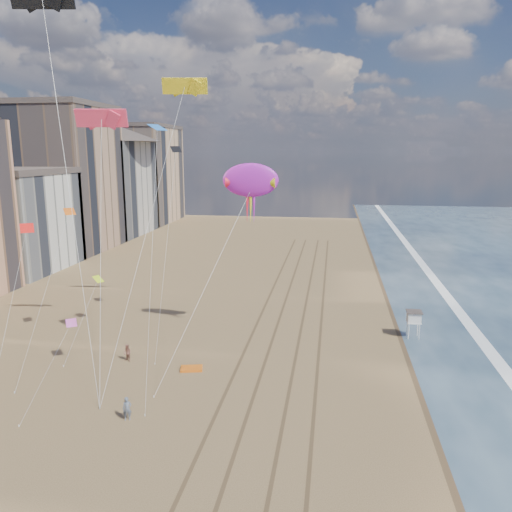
{
  "coord_description": "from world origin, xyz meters",
  "views": [
    {
      "loc": [
        7.17,
        -21.88,
        19.65
      ],
      "look_at": [
        -0.27,
        26.0,
        9.5
      ],
      "focal_mm": 35.0,
      "sensor_mm": 36.0,
      "label": 1
    }
  ],
  "objects": [
    {
      "name": "lifeguard_stand",
      "position": [
        16.09,
        30.99,
        2.28
      ],
      "size": [
        1.64,
        1.64,
        2.96
      ],
      "color": "white",
      "rests_on": "ground"
    },
    {
      "name": "kite_flyer_a",
      "position": [
        -7.54,
        10.23,
        0.9
      ],
      "size": [
        0.76,
        0.63,
        1.8
      ],
      "primitive_type": "imported",
      "rotation": [
        0.0,
        0.0,
        0.35
      ],
      "color": "slate",
      "rests_on": "ground"
    },
    {
      "name": "tracks",
      "position": [
        2.55,
        30.0,
        0.01
      ],
      "size": [
        7.68,
        120.0,
        0.01
      ],
      "color": "brown",
      "rests_on": "ground"
    },
    {
      "name": "show_kite",
      "position": [
        -0.95,
        26.83,
        16.87
      ],
      "size": [
        5.46,
        7.07,
        21.29
      ],
      "color": "#B01CB7",
      "rests_on": "ground"
    },
    {
      "name": "parafoils",
      "position": [
        -14.43,
        25.32,
        27.9
      ],
      "size": [
        15.0,
        11.47,
        11.92
      ],
      "color": "black",
      "rests_on": "ground"
    },
    {
      "name": "buildings",
      "position": [
        -45.73,
        65.59,
        13.55
      ],
      "size": [
        34.72,
        131.35,
        29.0
      ],
      "color": "#C6B284",
      "rests_on": "ground"
    },
    {
      "name": "small_kites",
      "position": [
        -14.07,
        22.04,
        13.95
      ],
      "size": [
        13.29,
        16.46,
        18.15
      ],
      "color": "#EF5DC3",
      "rests_on": "ground"
    },
    {
      "name": "grounded_kite",
      "position": [
        -5.25,
        19.43,
        0.11
      ],
      "size": [
        2.21,
        1.66,
        0.22
      ],
      "primitive_type": "cube",
      "rotation": [
        0.0,
        0.0,
        0.22
      ],
      "color": "orange",
      "rests_on": "ground"
    },
    {
      "name": "kite_flyer_b",
      "position": [
        -11.82,
        20.36,
        0.83
      ],
      "size": [
        0.99,
        0.9,
        1.66
      ],
      "primitive_type": "imported",
      "rotation": [
        0.0,
        0.0,
        -0.41
      ],
      "color": "#955E4C",
      "rests_on": "ground"
    },
    {
      "name": "foam",
      "position": [
        23.2,
        40.0,
        0.0
      ],
      "size": [
        260.0,
        260.0,
        0.0
      ],
      "primitive_type": "plane",
      "color": "white",
      "rests_on": "ground"
    },
    {
      "name": "wet_sand",
      "position": [
        19.0,
        40.0,
        0.0
      ],
      "size": [
        260.0,
        260.0,
        0.0
      ],
      "primitive_type": "plane",
      "color": "#42301E",
      "rests_on": "ground"
    }
  ]
}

